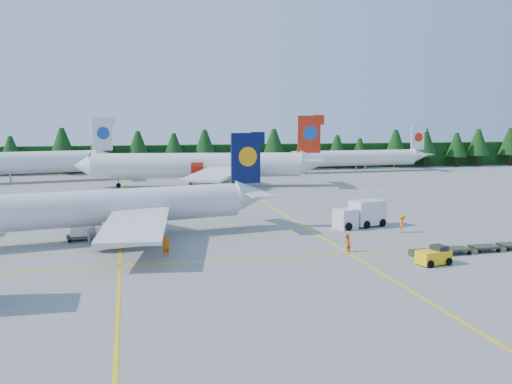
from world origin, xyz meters
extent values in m
plane|color=gray|center=(0.00, 0.00, 0.00)|extent=(320.00, 320.00, 0.00)
cube|color=yellow|center=(-14.00, 20.00, 0.01)|extent=(0.25, 120.00, 0.01)
cube|color=yellow|center=(6.00, 20.00, 0.01)|extent=(0.25, 120.00, 0.01)
cube|color=yellow|center=(0.00, -6.00, 0.01)|extent=(80.00, 0.25, 0.01)
cube|color=black|center=(0.00, 82.00, 3.00)|extent=(220.00, 4.00, 6.00)
cylinder|color=silver|center=(-16.73, 5.12, 3.23)|extent=(30.60, 9.49, 3.59)
cube|color=#08103D|center=(-0.47, 8.37, 7.71)|extent=(3.40, 0.98, 5.56)
cube|color=silver|center=(-15.59, 13.12, 2.69)|extent=(11.27, 14.36, 1.02)
cylinder|color=gray|center=(-16.87, 10.40, 1.43)|extent=(3.36, 2.44, 1.88)
cube|color=silver|center=(-12.60, -1.83, 2.69)|extent=(6.91, 13.98, 1.02)
cylinder|color=gray|center=(-14.84, 0.20, 1.43)|extent=(3.36, 2.44, 1.88)
cylinder|color=silver|center=(-0.99, 48.12, 3.89)|extent=(36.98, 9.72, 4.32)
cone|color=silver|center=(-20.66, 51.07, 3.89)|extent=(3.63, 4.72, 4.32)
cube|color=#B9230C|center=(18.78, 45.16, 9.30)|extent=(4.12, 0.98, 6.70)
cube|color=silver|center=(3.58, 56.73, 3.24)|extent=(9.07, 17.06, 1.23)
cylinder|color=gray|center=(1.01, 54.16, 1.73)|extent=(3.97, 2.79, 2.27)
cube|color=silver|center=(0.85, 38.55, 3.24)|extent=(13.04, 17.40, 1.23)
cylinder|color=gray|center=(-0.85, 41.76, 1.73)|extent=(3.97, 2.79, 2.27)
cylinder|color=gray|center=(-14.80, 50.19, 0.92)|extent=(0.26, 0.26, 1.84)
cube|color=silver|center=(-17.94, 65.70, 9.02)|extent=(3.97, 1.17, 6.50)
cylinder|color=silver|center=(37.46, 69.34, 3.19)|extent=(30.25, 5.20, 3.54)
cone|color=silver|center=(21.19, 68.44, 3.19)|extent=(2.67, 3.67, 3.54)
cube|color=silver|center=(53.81, 70.24, 7.61)|extent=(3.38, 0.49, 5.49)
cylinder|color=gray|center=(26.03, 68.70, 0.71)|extent=(0.21, 0.21, 1.42)
cube|color=white|center=(10.06, 5.24, 1.09)|extent=(2.60, 2.60, 2.19)
cube|color=black|center=(10.06, 5.24, 1.61)|extent=(2.27, 2.41, 0.94)
cube|color=white|center=(13.05, 6.14, 1.56)|extent=(4.25, 3.28, 2.71)
cube|color=yellow|center=(11.36, -11.08, 0.64)|extent=(2.99, 2.03, 1.07)
cube|color=black|center=(11.93, -10.95, 1.32)|extent=(1.23, 1.45, 0.49)
cube|color=#313426|center=(12.15, -8.37, 0.46)|extent=(2.49, 1.58, 0.14)
cube|color=#313426|center=(15.24, -8.12, 0.46)|extent=(2.49, 1.58, 0.14)
cube|color=#313426|center=(18.33, -7.88, 0.46)|extent=(2.49, 1.58, 0.14)
cube|color=#313426|center=(21.42, -7.63, 0.46)|extent=(2.49, 1.58, 0.14)
cube|color=#313426|center=(-18.02, 5.22, 0.44)|extent=(2.64, 2.15, 0.16)
cube|color=silver|center=(-18.02, 5.22, 1.39)|extent=(1.90, 1.85, 1.72)
cube|color=#313426|center=(-14.86, 5.01, 0.44)|extent=(2.64, 2.15, 0.16)
cube|color=silver|center=(-14.86, 5.01, 1.39)|extent=(1.90, 1.85, 1.72)
imported|color=#EA5F04|center=(-10.06, -3.65, 0.96)|extent=(0.79, 0.62, 1.92)
imported|color=orange|center=(6.11, -5.14, 0.81)|extent=(1.00, 0.98, 1.62)
imported|color=orange|center=(15.15, 1.85, 0.95)|extent=(0.81, 0.93, 1.89)
camera|label=1|loc=(-13.17, -52.79, 11.93)|focal=40.00mm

